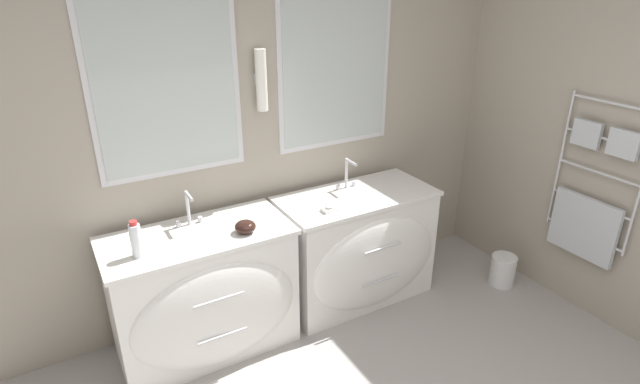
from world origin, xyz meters
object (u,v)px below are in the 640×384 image
(amenity_bowl, at_px, (245,227))
(waste_bin, at_px, (503,269))
(vanity_left, at_px, (205,294))
(toiletry_bottle, at_px, (136,240))
(vanity_right, at_px, (358,248))

(amenity_bowl, xyz_separation_m, waste_bin, (2.04, -0.36, -0.77))
(amenity_bowl, relative_size, waste_bin, 0.52)
(vanity_left, bearing_deg, toiletry_bottle, -171.27)
(vanity_left, relative_size, toiletry_bottle, 5.18)
(vanity_left, relative_size, amenity_bowl, 8.80)
(amenity_bowl, distance_m, waste_bin, 2.20)
(vanity_right, xyz_separation_m, waste_bin, (1.12, -0.45, -0.30))
(vanity_left, height_order, amenity_bowl, amenity_bowl)
(vanity_right, relative_size, toiletry_bottle, 5.18)
(vanity_right, relative_size, amenity_bowl, 8.80)
(vanity_left, height_order, toiletry_bottle, toiletry_bottle)
(vanity_left, relative_size, waste_bin, 4.56)
(vanity_left, distance_m, vanity_right, 1.19)
(waste_bin, bearing_deg, vanity_right, 158.05)
(vanity_right, bearing_deg, toiletry_bottle, -177.93)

